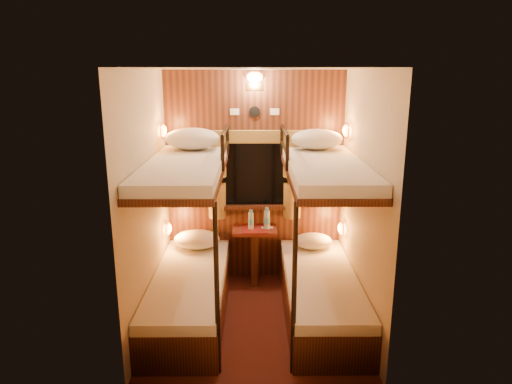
{
  "coord_description": "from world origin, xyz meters",
  "views": [
    {
      "loc": [
        -0.02,
        -4.05,
        2.37
      ],
      "look_at": [
        0.01,
        0.15,
        1.26
      ],
      "focal_mm": 32.0,
      "sensor_mm": 36.0,
      "label": 1
    }
  ],
  "objects_px": {
    "table": "(255,248)",
    "bottle_left": "(251,221)",
    "bunk_right": "(321,264)",
    "bottle_right": "(267,220)",
    "bunk_left": "(189,264)"
  },
  "relations": [
    {
      "from": "bunk_right",
      "to": "bottle_left",
      "type": "bearing_deg",
      "value": 132.03
    },
    {
      "from": "bottle_left",
      "to": "table",
      "type": "bearing_deg",
      "value": 17.02
    },
    {
      "from": "bottle_right",
      "to": "bunk_right",
      "type": "bearing_deg",
      "value": -56.67
    },
    {
      "from": "bottle_right",
      "to": "bunk_left",
      "type": "bearing_deg",
      "value": -135.2
    },
    {
      "from": "bottle_left",
      "to": "bottle_right",
      "type": "bearing_deg",
      "value": 3.41
    },
    {
      "from": "bottle_left",
      "to": "bunk_left",
      "type": "bearing_deg",
      "value": -128.19
    },
    {
      "from": "table",
      "to": "bottle_left",
      "type": "bearing_deg",
      "value": -162.98
    },
    {
      "from": "bunk_right",
      "to": "bottle_left",
      "type": "height_order",
      "value": "bunk_right"
    },
    {
      "from": "table",
      "to": "bottle_left",
      "type": "distance_m",
      "value": 0.34
    },
    {
      "from": "bunk_right",
      "to": "bottle_right",
      "type": "distance_m",
      "value": 0.95
    },
    {
      "from": "bunk_right",
      "to": "bottle_right",
      "type": "xyz_separation_m",
      "value": [
        -0.51,
        0.78,
        0.2
      ]
    },
    {
      "from": "table",
      "to": "bottle_left",
      "type": "relative_size",
      "value": 2.88
    },
    {
      "from": "bunk_right",
      "to": "table",
      "type": "relative_size",
      "value": 2.9
    },
    {
      "from": "table",
      "to": "bunk_right",
      "type": "bearing_deg",
      "value": -50.33
    },
    {
      "from": "table",
      "to": "bottle_left",
      "type": "height_order",
      "value": "bottle_left"
    }
  ]
}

